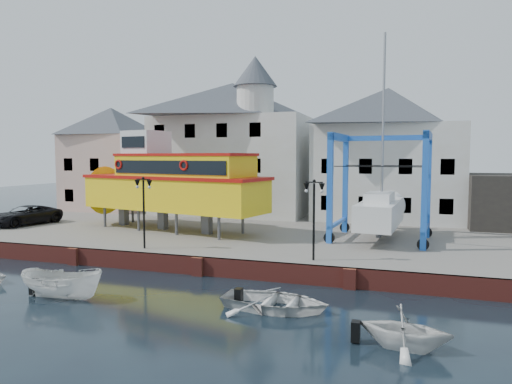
% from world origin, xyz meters
% --- Properties ---
extents(ground, '(140.00, 140.00, 0.00)m').
position_xyz_m(ground, '(0.00, 0.00, 0.00)').
color(ground, black).
rests_on(ground, ground).
extents(hardstanding, '(44.00, 22.00, 1.00)m').
position_xyz_m(hardstanding, '(0.00, 11.00, 0.50)').
color(hardstanding, slate).
rests_on(hardstanding, ground).
extents(quay_wall, '(44.00, 0.47, 1.00)m').
position_xyz_m(quay_wall, '(-0.00, 0.10, 0.50)').
color(quay_wall, maroon).
rests_on(quay_wall, ground).
extents(building_pink, '(8.00, 7.00, 10.30)m').
position_xyz_m(building_pink, '(-18.00, 18.00, 6.15)').
color(building_pink, '#CFAA9E').
rests_on(building_pink, hardstanding).
extents(building_white_main, '(14.00, 8.30, 14.00)m').
position_xyz_m(building_white_main, '(-4.87, 18.39, 7.34)').
color(building_white_main, silver).
rests_on(building_white_main, hardstanding).
extents(building_white_right, '(12.00, 8.00, 11.20)m').
position_xyz_m(building_white_right, '(9.00, 19.00, 6.60)').
color(building_white_right, silver).
rests_on(building_white_right, hardstanding).
extents(lamp_post_left, '(1.12, 0.32, 4.20)m').
position_xyz_m(lamp_post_left, '(-4.00, 1.20, 4.17)').
color(lamp_post_left, black).
rests_on(lamp_post_left, hardstanding).
extents(lamp_post_right, '(1.12, 0.32, 4.20)m').
position_xyz_m(lamp_post_right, '(6.00, 1.20, 4.17)').
color(lamp_post_right, black).
rests_on(lamp_post_right, hardstanding).
extents(tour_boat, '(17.13, 7.62, 7.26)m').
position_xyz_m(tour_boat, '(-6.49, 7.85, 4.42)').
color(tour_boat, '#59595E').
rests_on(tour_boat, hardstanding).
extents(travel_lift, '(6.56, 8.89, 13.18)m').
position_xyz_m(travel_lift, '(9.07, 8.90, 3.20)').
color(travel_lift, blue).
rests_on(travel_lift, hardstanding).
extents(van, '(3.64, 5.82, 1.50)m').
position_xyz_m(van, '(-17.93, 6.48, 1.75)').
color(van, black).
rests_on(van, hardstanding).
extents(motorboat_a, '(4.13, 1.84, 1.55)m').
position_xyz_m(motorboat_a, '(-4.12, -5.47, 0.00)').
color(motorboat_a, silver).
rests_on(motorboat_a, ground).
extents(motorboat_b, '(4.66, 3.42, 0.94)m').
position_xyz_m(motorboat_b, '(5.37, -4.00, 0.00)').
color(motorboat_b, silver).
rests_on(motorboat_b, ground).
extents(motorboat_c, '(3.27, 2.91, 1.57)m').
position_xyz_m(motorboat_c, '(10.50, -6.41, 0.00)').
color(motorboat_c, silver).
rests_on(motorboat_c, ground).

